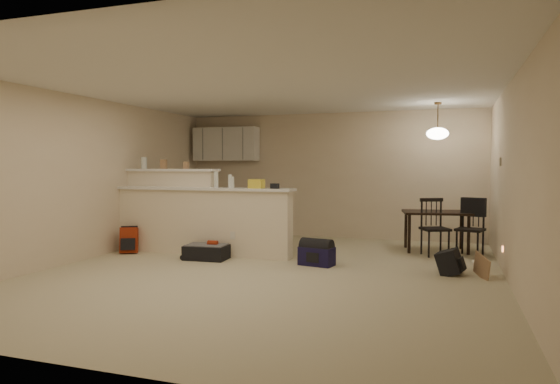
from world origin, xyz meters
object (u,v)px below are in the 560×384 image
at_px(navy_duffel, 317,256).
at_px(dining_chair_far, 470,228).
at_px(red_backpack, 129,240).
at_px(pendant_lamp, 438,133).
at_px(dining_chair_near, 435,227).
at_px(suitcase, 206,252).
at_px(dining_table, 436,216).
at_px(black_daypack, 450,262).

bearing_deg(navy_duffel, dining_chair_far, 46.13).
relative_size(red_backpack, navy_duffel, 0.85).
relative_size(pendant_lamp, dining_chair_far, 0.68).
height_order(dining_chair_near, suitcase, dining_chair_near).
height_order(dining_table, dining_chair_far, dining_chair_far).
distance_m(dining_table, pendant_lamp, 1.40).
distance_m(dining_chair_near, navy_duffel, 2.13).
bearing_deg(red_backpack, navy_duffel, -26.58).
relative_size(pendant_lamp, navy_duffel, 1.26).
bearing_deg(navy_duffel, suitcase, -165.64).
xyz_separation_m(dining_table, red_backpack, (-4.79, -1.84, -0.38)).
xyz_separation_m(red_backpack, navy_duffel, (3.19, 0.01, -0.08)).
relative_size(dining_chair_far, suitcase, 1.42).
relative_size(dining_chair_near, dining_chair_far, 1.01).
bearing_deg(dining_chair_far, navy_duffel, -126.99).
relative_size(suitcase, navy_duffel, 1.31).
bearing_deg(dining_chair_far, dining_table, 165.45).
bearing_deg(dining_chair_far, dining_chair_near, -148.25).
distance_m(suitcase, black_daypack, 3.55).
height_order(red_backpack, black_daypack, red_backpack).
bearing_deg(black_daypack, dining_table, 18.14).
height_order(dining_chair_far, suitcase, dining_chair_far).
height_order(dining_chair_near, red_backpack, dining_chair_near).
bearing_deg(navy_duffel, black_daypack, 11.05).
xyz_separation_m(dining_table, suitcase, (-3.33, -1.93, -0.48)).
height_order(dining_table, dining_chair_near, dining_chair_near).
distance_m(pendant_lamp, dining_chair_far, 1.66).
relative_size(dining_table, red_backpack, 2.84).
xyz_separation_m(dining_table, navy_duffel, (-1.60, -1.83, -0.46)).
bearing_deg(suitcase, red_backpack, 172.82).
xyz_separation_m(dining_table, dining_chair_near, (-0.00, -0.47, -0.13)).
bearing_deg(suitcase, navy_duffel, -0.53).
xyz_separation_m(dining_chair_near, dining_chair_far, (0.53, 0.13, -0.00)).
bearing_deg(pendant_lamp, dining_chair_near, -90.28).
relative_size(pendant_lamp, dining_chair_near, 0.68).
xyz_separation_m(suitcase, black_daypack, (3.55, 0.10, 0.05)).
relative_size(dining_chair_far, red_backpack, 2.17).
relative_size(dining_chair_near, navy_duffel, 1.87).
bearing_deg(navy_duffel, dining_table, 59.85).
bearing_deg(red_backpack, pendant_lamp, -5.79).
bearing_deg(dining_table, navy_duffel, -141.28).
bearing_deg(black_daypack, suitcase, 102.82).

